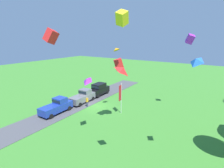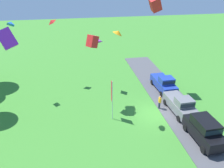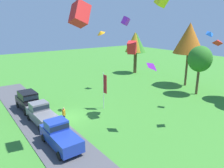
{
  "view_description": "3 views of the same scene",
  "coord_description": "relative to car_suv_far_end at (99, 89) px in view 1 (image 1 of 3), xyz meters",
  "views": [
    {
      "loc": [
        20.74,
        16.83,
        10.77
      ],
      "look_at": [
        0.78,
        3.73,
        4.46
      ],
      "focal_mm": 28.0,
      "sensor_mm": 36.0,
      "label": 1
    },
    {
      "loc": [
        -19.15,
        8.38,
        14.26
      ],
      "look_at": [
        2.53,
        4.43,
        2.97
      ],
      "focal_mm": 35.0,
      "sensor_mm": 36.0,
      "label": 2
    },
    {
      "loc": [
        21.44,
        -9.35,
        10.35
      ],
      "look_at": [
        2.12,
        4.63,
        3.66
      ],
      "focal_mm": 35.0,
      "sensor_mm": 36.0,
      "label": 3
    }
  ],
  "objects": [
    {
      "name": "kite_diamond_mid_center",
      "position": [
        15.22,
        13.94,
        7.35
      ],
      "size": [
        0.97,
        1.1,
        0.74
      ],
      "primitive_type": "pyramid",
      "rotation": [
        0.54,
        0.0,
        3.47
      ],
      "color": "red"
    },
    {
      "name": "person_beside_suv",
      "position": [
        5.84,
        2.05,
        -0.42
      ],
      "size": [
        0.36,
        0.24,
        1.71
      ],
      "color": "#2D334C",
      "rests_on": "ground"
    },
    {
      "name": "car_suv_far_end",
      "position": [
        0.0,
        0.0,
        0.0
      ],
      "size": [
        4.65,
        2.16,
        2.28
      ],
      "color": "black",
      "rests_on": "ground"
    },
    {
      "name": "car_pickup_mid_row",
      "position": [
        4.6,
        0.08,
        -0.19
      ],
      "size": [
        5.07,
        2.2,
        2.14
      ],
      "color": "slate",
      "rests_on": "ground"
    },
    {
      "name": "kite_box_over_trees",
      "position": [
        -0.24,
        15.31,
        9.34
      ],
      "size": [
        1.29,
        1.4,
        1.53
      ],
      "primitive_type": "cube",
      "rotation": [
        0.36,
        0.3,
        2.0
      ],
      "color": "purple"
    },
    {
      "name": "kite_delta_topmost",
      "position": [
        5.37,
        7.18,
        8.04
      ],
      "size": [
        0.98,
        1.03,
        0.69
      ],
      "primitive_type": "cone",
      "rotation": [
        -0.44,
        0.0,
        3.09
      ],
      "color": "orange"
    },
    {
      "name": "pavement_strip",
      "position": [
        4.83,
        -0.03,
        -1.27
      ],
      "size": [
        36.0,
        4.4,
        0.06
      ],
      "primitive_type": "cube",
      "color": "#4C4C51",
      "rests_on": "ground"
    },
    {
      "name": "car_pickup_by_flagpole",
      "position": [
        9.95,
        -0.15,
        -0.19
      ],
      "size": [
        5.04,
        2.13,
        2.14
      ],
      "color": "#1E389E",
      "rests_on": "ground"
    },
    {
      "name": "kite_diamond_low_drifter",
      "position": [
        12.05,
        17.96,
        7.9
      ],
      "size": [
        1.09,
        1.02,
        0.75
      ],
      "primitive_type": "pyramid",
      "rotation": [
        0.6,
        0.0,
        1.17
      ],
      "color": "blue"
    },
    {
      "name": "kite_box_near_flag",
      "position": [
        8.23,
        9.34,
        6.48
      ],
      "size": [
        1.46,
        1.51,
        1.46
      ],
      "primitive_type": "cube",
      "rotation": [
        -0.01,
        0.3,
        5.37
      ],
      "color": "red"
    },
    {
      "name": "kite_box_high_right",
      "position": [
        10.59,
        11.06,
        11.27
      ],
      "size": [
        1.44,
        1.3,
        1.69
      ],
      "primitive_type": "cube",
      "rotation": [
        0.48,
        0.3,
        1.47
      ],
      "color": "yellow"
    },
    {
      "name": "ground_plane",
      "position": [
        4.83,
        2.95,
        -1.3
      ],
      "size": [
        120.0,
        120.0,
        0.0
      ],
      "primitive_type": "plane",
      "color": "#3D842D"
    },
    {
      "name": "kite_diamond_trailing_tail",
      "position": [
        12.57,
        8.18,
        5.3
      ],
      "size": [
        1.15,
        0.85,
        0.8
      ],
      "primitive_type": "pyramid",
      "rotation": [
        0.48,
        0.0,
        1.71
      ],
      "color": "purple"
    },
    {
      "name": "flag_banner",
      "position": [
        5.11,
        7.8,
        1.61
      ],
      "size": [
        0.71,
        0.08,
        4.58
      ],
      "color": "silver",
      "rests_on": "ground"
    },
    {
      "name": "kite_box_high_left",
      "position": [
        11.28,
        1.53,
        9.68
      ],
      "size": [
        1.58,
        1.68,
        2.1
      ],
      "primitive_type": "cube",
      "rotation": [
        0.43,
        0.3,
        3.2
      ],
      "color": "red"
    }
  ]
}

